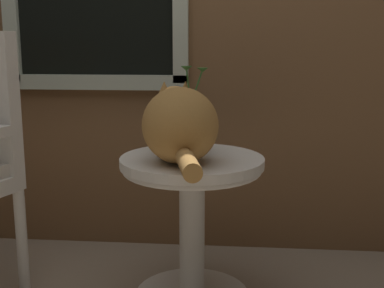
{
  "coord_description": "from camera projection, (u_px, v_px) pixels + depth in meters",
  "views": [
    {
      "loc": [
        0.46,
        -1.64,
        1.0
      ],
      "look_at": [
        0.3,
        0.19,
        0.63
      ],
      "focal_mm": 47.42,
      "sensor_mm": 36.0,
      "label": 1
    }
  ],
  "objects": [
    {
      "name": "cat",
      "position": [
        180.0,
        124.0,
        1.79
      ],
      "size": [
        0.33,
        0.62,
        0.27
      ],
      "color": "#AD7A3D",
      "rests_on": "wicker_side_table"
    },
    {
      "name": "wicker_side_table",
      "position": [
        192.0,
        206.0,
        1.92
      ],
      "size": [
        0.54,
        0.54,
        0.58
      ],
      "color": "silver",
      "rests_on": "ground_plane"
    },
    {
      "name": "pewter_vase_with_ivy",
      "position": [
        191.0,
        127.0,
        1.98
      ],
      "size": [
        0.13,
        0.13,
        0.33
      ],
      "color": "gray",
      "rests_on": "wicker_side_table"
    }
  ]
}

